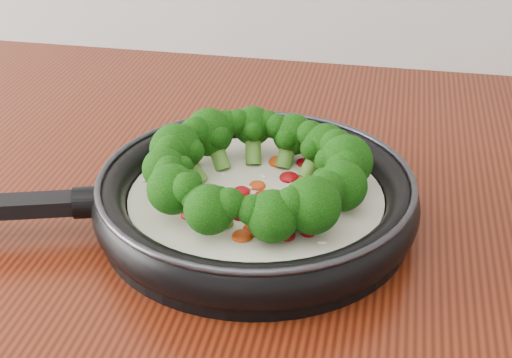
# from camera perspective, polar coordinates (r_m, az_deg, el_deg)

# --- Properties ---
(skillet) EXTENTS (0.52, 0.40, 0.09)m
(skillet) POSITION_cam_1_polar(r_m,az_deg,el_deg) (0.72, -0.14, -1.01)
(skillet) COLOR black
(skillet) RESTS_ON counter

